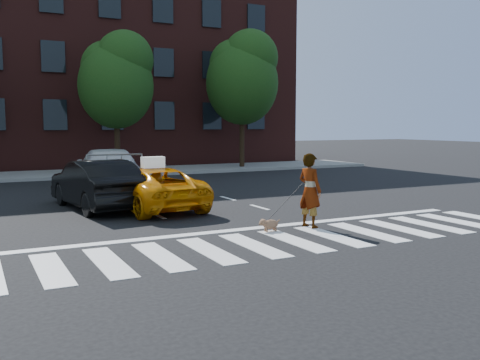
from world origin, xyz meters
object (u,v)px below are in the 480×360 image
object	(u,v)px
taxi	(151,188)
black_sedan	(96,184)
tree_right	(243,74)
dog	(269,224)
woman	(310,191)
white_suv	(108,169)
tree_mid	(116,76)

from	to	relation	value
taxi	black_sedan	size ratio (longest dim) A/B	1.01
tree_right	dog	size ratio (longest dim) A/B	14.00
woman	dog	distance (m)	1.35
white_suv	woman	bearing A→B (deg)	112.23
black_sedan	dog	bearing A→B (deg)	111.45
white_suv	dog	size ratio (longest dim) A/B	9.87
taxi	white_suv	distance (m)	5.46
tree_right	taxi	world-z (taller)	tree_right
woman	tree_mid	bearing A→B (deg)	-11.34
tree_right	woman	bearing A→B (deg)	-111.89
tree_right	white_suv	size ratio (longest dim) A/B	1.42
tree_right	white_suv	bearing A→B (deg)	-146.35
dog	woman	bearing A→B (deg)	4.01
tree_mid	black_sedan	world-z (taller)	tree_mid
black_sedan	dog	world-z (taller)	black_sedan
taxi	woman	world-z (taller)	woman
tree_mid	white_suv	bearing A→B (deg)	-108.01
tree_mid	taxi	xyz separation A→B (m)	(-1.93, -11.40, -4.23)
tree_mid	woman	xyz separation A→B (m)	(0.61, -15.90, -3.95)
tree_mid	taxi	bearing A→B (deg)	-99.63
taxi	woman	xyz separation A→B (m)	(2.55, -4.50, 0.28)
black_sedan	woman	world-z (taller)	woman
tree_mid	white_suv	distance (m)	7.46
black_sedan	white_suv	xyz separation A→B (m)	(1.43, 4.66, 0.06)
white_suv	dog	world-z (taller)	white_suv
tree_mid	black_sedan	xyz separation A→B (m)	(-3.37, -10.61, -4.12)
taxi	dog	world-z (taller)	taxi
tree_mid	taxi	size ratio (longest dim) A/B	1.58
tree_mid	black_sedan	distance (m)	11.87
taxi	white_suv	xyz separation A→B (m)	(0.00, 5.45, 0.16)
tree_right	black_sedan	bearing A→B (deg)	-134.34
tree_mid	woman	world-z (taller)	tree_mid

